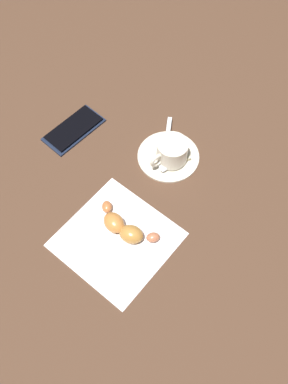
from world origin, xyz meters
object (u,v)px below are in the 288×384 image
napkin (117,239)px  croissant (124,227)px  cell_phone (74,129)px  teaspoon (165,153)px  sugar_packet (182,148)px  saucer (168,156)px  espresso_cup (172,151)px

napkin → croissant: (-0.02, -0.00, 0.02)m
cell_phone → teaspoon: bearing=121.4°
sugar_packet → cell_phone: sugar_packet is taller
saucer → sugar_packet: 0.03m
napkin → croissant: bearing=-167.1°
teaspoon → saucer: bearing=116.3°
napkin → cell_phone: cell_phone is taller
sugar_packet → croissant: size_ratio=0.44×
saucer → croissant: size_ratio=0.95×
espresso_cup → saucer: bearing=-103.6°
teaspoon → croissant: (0.17, 0.08, 0.01)m
espresso_cup → cell_phone: (0.11, -0.19, -0.03)m
cell_phone → saucer: bearing=121.2°
napkin → croissant: size_ratio=1.43×
saucer → croissant: 0.19m
saucer → napkin: saucer is taller
teaspoon → napkin: teaspoon is taller
espresso_cup → sugar_packet: bearing=-176.5°
sugar_packet → espresso_cup: bearing=117.3°
espresso_cup → cell_phone: espresso_cup is taller
saucer → sugar_packet: (-0.03, 0.01, 0.01)m
napkin → croissant: 0.03m
sugar_packet → croissant: bearing=131.6°
teaspoon → sugar_packet: (-0.03, 0.01, 0.00)m
cell_phone → sugar_packet: bearing=126.6°
sugar_packet → napkin: bearing=131.2°
sugar_packet → croissant: (0.21, 0.07, 0.01)m
espresso_cup → napkin: bearing=19.5°
espresso_cup → sugar_packet: espresso_cup is taller
saucer → croissant: (0.18, 0.07, 0.01)m
cell_phone → croissant: bearing=75.5°
saucer → cell_phone: cell_phone is taller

